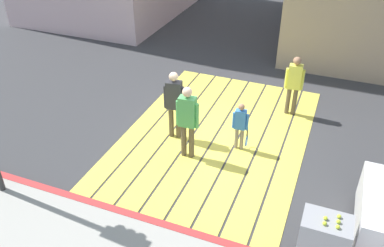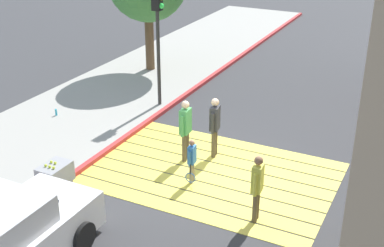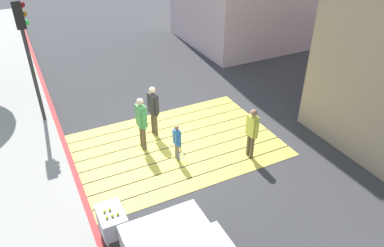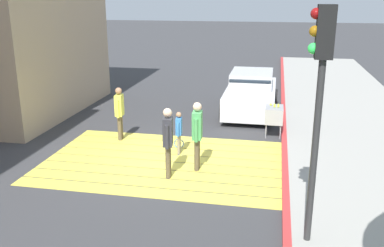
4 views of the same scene
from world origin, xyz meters
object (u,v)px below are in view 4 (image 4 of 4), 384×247
object	(u,v)px
pedestrian_adult_side	(119,110)
pedestrian_child_with_racket	(179,131)
pedestrian_adult_lead	(197,131)
tennis_ball_cart	(274,115)
traffic_light_corner	(320,81)
car_parked_near_curb	(251,94)
pedestrian_adult_trailing	(168,138)

from	to	relation	value
pedestrian_adult_side	pedestrian_child_with_racket	world-z (taller)	pedestrian_adult_side
pedestrian_adult_lead	pedestrian_adult_side	distance (m)	3.35
tennis_ball_cart	pedestrian_adult_side	world-z (taller)	pedestrian_adult_side
traffic_light_corner	pedestrian_child_with_racket	size ratio (longest dim) A/B	3.44
car_parked_near_curb	traffic_light_corner	distance (m)	9.36
traffic_light_corner	tennis_ball_cart	size ratio (longest dim) A/B	4.17
pedestrian_adult_lead	pedestrian_adult_trailing	bearing A→B (deg)	43.70
tennis_ball_cart	pedestrian_adult_trailing	size ratio (longest dim) A/B	0.58
car_parked_near_curb	pedestrian_adult_lead	distance (m)	5.97
tennis_ball_cart	pedestrian_adult_lead	world-z (taller)	pedestrian_adult_lead
tennis_ball_cart	traffic_light_corner	bearing A→B (deg)	96.18
tennis_ball_cart	pedestrian_adult_lead	bearing A→B (deg)	59.42
pedestrian_adult_trailing	traffic_light_corner	bearing A→B (deg)	142.35
pedestrian_adult_trailing	car_parked_near_curb	bearing A→B (deg)	-104.02
car_parked_near_curb	traffic_light_corner	xyz separation A→B (m)	(-1.58, 8.93, 2.30)
traffic_light_corner	pedestrian_adult_side	xyz separation A→B (m)	(5.36, -4.93, -2.07)
pedestrian_adult_trailing	pedestrian_child_with_racket	distance (m)	1.66
pedestrian_adult_lead	car_parked_near_curb	bearing A→B (deg)	-99.63
pedestrian_adult_side	pedestrian_adult_trailing	bearing A→B (deg)	131.27
car_parked_near_curb	pedestrian_adult_side	world-z (taller)	pedestrian_adult_side
tennis_ball_cart	pedestrian_child_with_racket	size ratio (longest dim) A/B	0.83
car_parked_near_curb	pedestrian_adult_trailing	bearing A→B (deg)	75.98
car_parked_near_curb	traffic_light_corner	size ratio (longest dim) A/B	1.02
pedestrian_adult_side	car_parked_near_curb	bearing A→B (deg)	-133.32
traffic_light_corner	pedestrian_child_with_racket	bearing A→B (deg)	-51.16
pedestrian_adult_lead	pedestrian_adult_trailing	size ratio (longest dim) A/B	1.02
traffic_light_corner	pedestrian_adult_side	distance (m)	7.57
car_parked_near_curb	pedestrian_adult_trailing	world-z (taller)	pedestrian_adult_trailing
tennis_ball_cart	pedestrian_adult_trailing	distance (m)	4.57
traffic_light_corner	pedestrian_adult_trailing	size ratio (longest dim) A/B	2.40
tennis_ball_cart	pedestrian_adult_lead	distance (m)	3.75
car_parked_near_curb	tennis_ball_cart	bearing A→B (deg)	108.65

